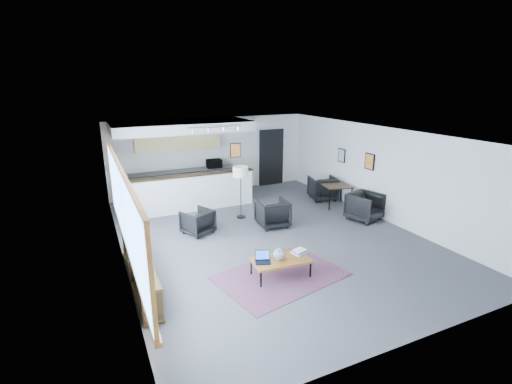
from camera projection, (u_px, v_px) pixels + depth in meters
name	position (u px, v px, depth m)	size (l,w,h in m)	color
room	(269.00, 187.00, 9.07)	(7.02, 9.02, 2.62)	#49494C
window	(124.00, 212.00, 6.86)	(0.10, 5.95, 1.66)	#8CBFFF
console	(140.00, 269.00, 7.12)	(0.35, 3.00, 0.80)	#312211
kitchenette	(183.00, 160.00, 11.80)	(4.20, 1.96, 2.60)	white
doorway	(271.00, 156.00, 13.91)	(1.10, 0.12, 2.15)	black
track_light	(216.00, 128.00, 10.40)	(1.60, 0.07, 0.15)	silver
wall_art_lower	(370.00, 162.00, 10.75)	(0.03, 0.38, 0.48)	black
wall_art_upper	(342.00, 155.00, 11.89)	(0.03, 0.34, 0.44)	black
kilim_rug	(280.00, 276.00, 7.50)	(2.75, 2.15, 0.01)	#572F44
coffee_table	(281.00, 260.00, 7.40)	(1.19, 0.70, 0.38)	brown
laptop	(263.00, 259.00, 7.28)	(0.36, 0.33, 0.21)	black
ceramic_pot	(279.00, 254.00, 7.32)	(0.25, 0.25, 0.25)	gray
book_stack	(299.00, 251.00, 7.63)	(0.34, 0.30, 0.09)	silver
coaster	(290.00, 261.00, 7.30)	(0.13, 0.13, 0.01)	#E5590C
armchair_left	(198.00, 221.00, 9.51)	(0.68, 0.64, 0.70)	black
armchair_right	(273.00, 212.00, 9.99)	(0.78, 0.73, 0.81)	black
floor_lamp	(241.00, 173.00, 10.38)	(0.48, 0.48, 1.50)	black
dining_table	(336.00, 187.00, 11.58)	(0.96, 0.96, 0.68)	#312211
dining_chair_near	(365.00, 207.00, 10.47)	(0.71, 0.66, 0.73)	black
dining_chair_far	(323.00, 189.00, 12.27)	(0.70, 0.66, 0.73)	black
microwave	(214.00, 163.00, 12.73)	(0.51, 0.28, 0.34)	black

